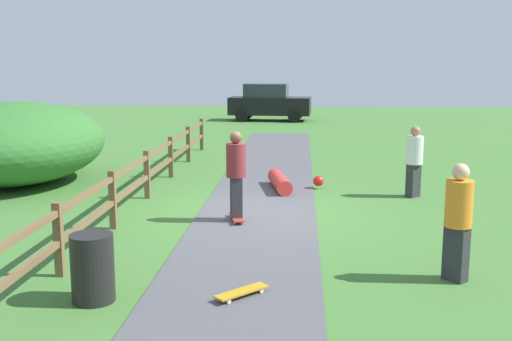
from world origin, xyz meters
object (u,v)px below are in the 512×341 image
Objects in this scene: bystander_orange at (458,217)px; parked_car_black at (269,102)px; bush_large at (14,143)px; skater_fallen at (283,182)px; bystander_white at (414,158)px; skateboard_loose at (242,292)px; skater_riding at (236,171)px; trash_bin at (93,268)px.

parked_car_black is (-3.90, 23.42, 0.03)m from bystander_orange.
bush_large reaches higher than skater_fallen.
bush_large is 11.47m from bystander_orange.
bystander_orange is at bearing -93.85° from bystander_white.
skater_fallen reaches higher than skateboard_loose.
bystander_white reaches higher than skater_fallen.
bystander_white is at bearing -5.31° from bush_large.
skateboard_loose is at bearing -117.61° from bystander_white.
skateboard_loose is (6.53, -7.31, -0.95)m from bush_large.
skater_fallen is 1.04× the size of bystander_white.
skateboard_loose is at bearing -48.24° from bush_large.
skateboard_loose is 0.43× the size of bystander_white.
bystander_orange is at bearing -80.54° from parked_car_black.
bystander_white is (3.83, 2.49, -0.10)m from skater_riding.
skater_riding is at bearing 138.98° from bystander_orange.
bush_large reaches higher than bystander_orange.
skateboard_loose is 24.35m from parked_car_black.
trash_bin is 8.48m from bystander_white.
skateboard_loose is 7.26m from bystander_white.
bystander_orange is (9.50, -6.42, -0.11)m from bush_large.
skater_riding reaches higher than bystander_white.
bush_large is 1.23× the size of parked_car_black.
skater_riding reaches higher than skater_fallen.
bush_large reaches higher than parked_car_black.
skater_riding is at bearing -29.45° from bush_large.
skateboard_loose is (-0.32, -6.94, -0.11)m from skater_fallen.
bystander_white is (3.35, 6.40, 0.81)m from skateboard_loose.
parked_car_black is (-0.93, 24.32, 0.87)m from skateboard_loose.
skater_riding is (1.43, 4.14, 0.54)m from trash_bin.
bush_large is at bearing -108.23° from parked_car_black.
trash_bin is 0.51× the size of skater_riding.
bush_large is 6.91m from skater_fallen.
bystander_orange reaches higher than skater_fallen.
bush_large is at bearing 174.69° from bystander_white.
skater_fallen is at bearing -85.88° from parked_car_black.
trash_bin is at bearing -109.13° from skater_riding.
bush_large reaches higher than skater_riding.
skater_riding is at bearing -146.93° from bystander_white.
bystander_white reaches higher than skateboard_loose.
bush_large is 3.10× the size of skater_fallen.
parked_car_black reaches higher than bystander_orange.
bystander_orange is 23.75m from parked_car_black.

